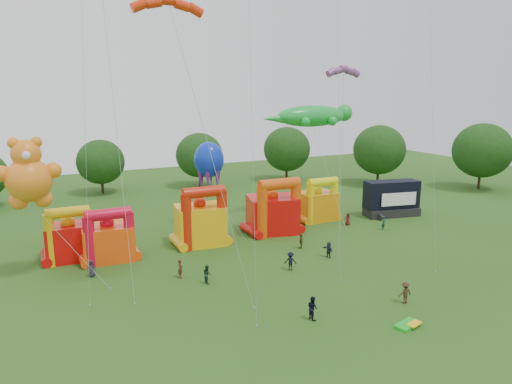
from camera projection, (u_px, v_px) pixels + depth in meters
name	position (u px, v px, depth m)	size (l,w,h in m)	color
ground	(375.00, 360.00, 28.89)	(160.00, 160.00, 0.00)	#274B15
tree_ring	(359.00, 267.00, 27.57)	(124.72, 126.83, 12.07)	#352314
bouncy_castle_0	(69.00, 239.00, 45.73)	(4.62, 3.75, 5.74)	red
bouncy_castle_1	(108.00, 239.00, 45.71)	(5.15, 4.25, 5.62)	#F7480D
bouncy_castle_2	(201.00, 222.00, 50.29)	(5.58, 4.66, 6.81)	#F4AE0C
bouncy_castle_3	(274.00, 212.00, 54.64)	(6.70, 5.88, 6.85)	red
bouncy_castle_4	(317.00, 204.00, 59.97)	(4.83, 3.90, 5.88)	orange
stage_trailer	(392.00, 199.00, 62.21)	(7.82, 4.21, 4.86)	black
teddy_bear_kite	(59.00, 226.00, 39.66)	(8.26, 7.44, 12.98)	orange
gecko_kite	(319.00, 141.00, 60.70)	(14.13, 11.83, 14.99)	green
octopus_kite	(218.00, 185.00, 55.48)	(3.69, 9.63, 10.72)	#0D2DC3
parafoil_kites	(248.00, 155.00, 38.28)	(26.34, 14.57, 29.38)	red
diamond_kites	(293.00, 93.00, 37.74)	(32.70, 15.41, 38.18)	red
folded_kite_bundle	(408.00, 325.00, 33.01)	(2.19, 1.48, 0.31)	green
spectator_0	(91.00, 269.00, 41.77)	(0.77, 0.50, 1.58)	#252138
spectator_1	(180.00, 269.00, 41.48)	(0.66, 0.43, 1.80)	#522217
spectator_2	(207.00, 274.00, 40.38)	(0.81, 0.63, 1.68)	#163824
spectator_3	(290.00, 261.00, 43.30)	(1.16, 0.67, 1.80)	black
spectator_4	(301.00, 241.00, 49.33)	(0.96, 0.40, 1.64)	#413A1A
spectator_5	(328.00, 250.00, 46.64)	(1.53, 0.49, 1.65)	#23233B
spectator_6	(348.00, 219.00, 57.90)	(0.78, 0.51, 1.60)	#4C1615
spectator_7	(383.00, 223.00, 56.00)	(0.63, 0.41, 1.73)	#183C2A
spectator_8	(313.00, 308.00, 33.95)	(0.88, 0.68, 1.81)	black
spectator_9	(405.00, 293.00, 36.51)	(1.17, 0.67, 1.81)	#3B2917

